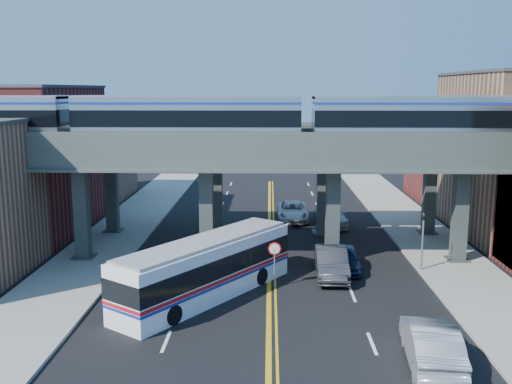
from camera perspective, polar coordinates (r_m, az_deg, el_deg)
ground at (r=29.41m, az=1.30°, el=-11.51°), size 120.00×120.00×0.00m
sidewalk_west at (r=40.52m, az=-15.24°, el=-5.60°), size 5.00×70.00×0.16m
sidewalk_east at (r=40.51m, az=17.91°, el=-5.75°), size 5.00×70.00×0.16m
building_west_b at (r=47.41m, az=-21.63°, el=3.00°), size 8.00×14.00×11.00m
building_west_c at (r=59.68m, az=-16.71°, el=3.19°), size 8.00×10.00×8.00m
building_east_c at (r=59.61m, az=19.49°, el=3.51°), size 8.00×10.00×9.00m
elevated_viaduct_near at (r=35.59m, az=1.37°, el=3.10°), size 52.00×3.60×7.40m
elevated_viaduct_far at (r=42.54m, az=1.38°, el=4.28°), size 52.00×3.60×7.40m
transit_train at (r=35.72m, az=-6.81°, el=7.30°), size 43.13×2.70×3.14m
stop_sign at (r=31.66m, az=1.87°, el=-6.54°), size 0.76×0.09×2.63m
traffic_signal at (r=35.61m, az=16.35°, el=-4.15°), size 0.15×0.18×4.10m
transit_bus at (r=30.49m, az=-4.96°, el=-7.66°), size 8.84×11.02×3.00m
car_lane_a at (r=35.42m, az=8.98°, el=-6.58°), size 1.89×4.31×1.45m
car_lane_b at (r=34.04m, az=7.56°, el=-7.02°), size 1.95×5.20×1.69m
car_lane_c at (r=48.06m, az=3.69°, el=-1.94°), size 2.52×5.48×1.52m
car_lane_d at (r=46.75m, az=7.45°, el=-2.30°), size 2.50×5.63×1.60m
car_parked_curb at (r=24.55m, az=17.13°, el=-14.33°), size 2.37×5.51×1.76m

